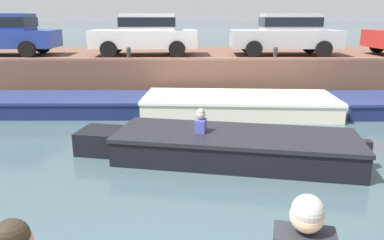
{
  "coord_description": "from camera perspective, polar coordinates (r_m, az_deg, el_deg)",
  "views": [
    {
      "loc": [
        0.42,
        -2.33,
        2.84
      ],
      "look_at": [
        0.49,
        3.61,
        1.19
      ],
      "focal_mm": 35.0,
      "sensor_mm": 36.0,
      "label": 1
    }
  ],
  "objects": [
    {
      "name": "far_wall_coping",
      "position": [
        12.83,
        -2.58,
        9.26
      ],
      "size": [
        60.0,
        0.24,
        0.08
      ],
      "primitive_type": "cube",
      "color": "brown",
      "rests_on": "far_quay_wall"
    },
    {
      "name": "car_left_inner_white",
      "position": [
        14.56,
        -7.08,
        13.08
      ],
      "size": [
        4.0,
        2.09,
        1.54
      ],
      "color": "white",
      "rests_on": "far_quay_wall"
    },
    {
      "name": "motorboat_passing",
      "position": [
        7.67,
        4.85,
        -3.98
      ],
      "size": [
        5.9,
        2.57,
        1.06
      ],
      "color": "black",
      "rests_on": "ground"
    },
    {
      "name": "boat_moored_west_navy",
      "position": [
        12.0,
        -18.34,
        2.28
      ],
      "size": [
        6.26,
        2.0,
        0.51
      ],
      "color": "navy",
      "rests_on": "ground"
    },
    {
      "name": "mooring_bollard_mid",
      "position": [
        13.09,
        -9.62,
        10.06
      ],
      "size": [
        0.15,
        0.15,
        0.44
      ],
      "color": "#2D2B28",
      "rests_on": "far_quay_wall"
    },
    {
      "name": "far_quay_wall",
      "position": [
        15.78,
        -2.22,
        7.72
      ],
      "size": [
        60.0,
        6.0,
        1.4
      ],
      "primitive_type": "cube",
      "color": "brown",
      "rests_on": "ground"
    },
    {
      "name": "ground_plane",
      "position": [
        8.01,
        -3.64,
        -5.27
      ],
      "size": [
        400.0,
        400.0,
        0.0
      ],
      "primitive_type": "plane",
      "color": "#3D5156"
    },
    {
      "name": "boat_moored_central_cream",
      "position": [
        11.38,
        8.56,
        2.31
      ],
      "size": [
        6.86,
        2.64,
        0.55
      ],
      "color": "silver",
      "rests_on": "ground"
    },
    {
      "name": "car_centre_silver",
      "position": [
        14.94,
        14.13,
        12.8
      ],
      "size": [
        4.08,
        2.1,
        1.54
      ],
      "color": "#B7BABC",
      "rests_on": "far_quay_wall"
    },
    {
      "name": "mooring_bollard_east",
      "position": [
        13.28,
        12.59,
        9.98
      ],
      "size": [
        0.15,
        0.15,
        0.44
      ],
      "color": "#2D2B28",
      "rests_on": "far_quay_wall"
    }
  ]
}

